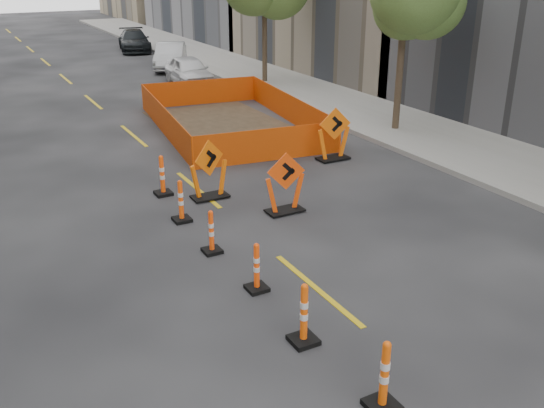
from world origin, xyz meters
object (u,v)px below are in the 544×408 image
channelizer_3 (384,375)px  channelizer_8 (162,175)px  chevron_sign_left (209,169)px  parked_car_far (134,41)px  channelizer_4 (304,314)px  channelizer_5 (257,267)px  channelizer_6 (211,232)px  parked_car_near (189,71)px  chevron_sign_center (285,183)px  channelizer_7 (181,201)px  chevron_sign_right (334,134)px  parked_car_mid (170,56)px

channelizer_3 → channelizer_8: (0.01, 9.29, -0.01)m
chevron_sign_left → parked_car_far: bearing=57.1°
channelizer_4 → channelizer_5: bearing=87.1°
channelizer_6 → parked_car_near: bearing=70.2°
channelizer_6 → chevron_sign_center: (2.45, 1.15, 0.29)m
channelizer_7 → channelizer_8: size_ratio=0.95×
channelizer_7 → parked_car_near: bearing=68.0°
channelizer_8 → chevron_sign_left: bearing=-39.3°
channelizer_3 → channelizer_7: (-0.17, 7.43, -0.04)m
chevron_sign_right → channelizer_7: bearing=-145.8°
channelizer_7 → chevron_sign_center: 2.54m
parked_car_far → channelizer_5: bearing=-90.8°
chevron_sign_left → channelizer_8: bearing=120.4°
chevron_sign_right → parked_car_mid: bearing=99.9°
channelizer_5 → parked_car_mid: 24.67m
channelizer_7 → parked_car_near: size_ratio=0.26×
chevron_sign_left → parked_car_far: (5.94, 26.56, -0.12)m
channelizer_5 → channelizer_8: bearing=89.2°
channelizer_4 → parked_car_near: bearing=73.6°
chevron_sign_center → parked_car_far: size_ratio=0.33×
channelizer_4 → chevron_sign_right: bearing=53.3°
channelizer_5 → chevron_sign_right: size_ratio=0.59×
channelizer_7 → parked_car_mid: 21.15m
parked_car_far → channelizer_7: bearing=-92.6°
channelizer_5 → channelizer_7: 3.72m
channelizer_5 → chevron_sign_center: bearing=52.4°
parked_car_mid → parked_car_far: size_ratio=0.93×
channelizer_7 → chevron_sign_center: (2.43, -0.70, 0.25)m
channelizer_7 → chevron_sign_right: (5.78, 2.18, 0.31)m
channelizer_3 → channelizer_7: 7.43m
channelizer_7 → chevron_sign_right: 6.19m
channelizer_7 → chevron_sign_center: size_ratio=0.67×
chevron_sign_right → channelizer_8: bearing=-163.1°
channelizer_8 → chevron_sign_right: 5.62m
channelizer_7 → channelizer_3: bearing=-88.7°
channelizer_3 → parked_car_near: size_ratio=0.27×
channelizer_3 → channelizer_8: bearing=89.9°
channelizer_4 → parked_car_far: bearing=77.9°
chevron_sign_left → parked_car_mid: size_ratio=0.37×
parked_car_mid → chevron_sign_right: bearing=-68.8°
channelizer_7 → chevron_sign_center: chevron_sign_center is taller
channelizer_6 → channelizer_8: channelizer_8 is taller
channelizer_6 → chevron_sign_left: (1.19, 2.90, 0.31)m
channelizer_5 → chevron_sign_left: 4.89m
channelizer_5 → channelizer_7: channelizer_7 is taller
channelizer_3 → chevron_sign_right: size_ratio=0.67×
chevron_sign_center → channelizer_5: bearing=-111.8°
parked_car_far → channelizer_8: bearing=-93.2°
chevron_sign_right → parked_car_far: chevron_sign_right is taller
channelizer_6 → channelizer_8: 3.72m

